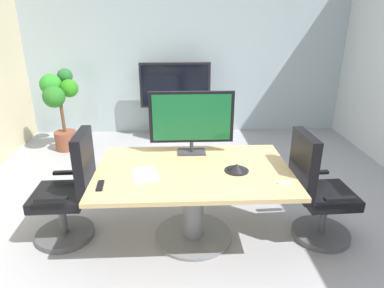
{
  "coord_description": "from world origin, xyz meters",
  "views": [
    {
      "loc": [
        -0.19,
        -2.88,
        2.09
      ],
      "look_at": [
        -0.05,
        0.17,
        0.89
      ],
      "focal_mm": 31.62,
      "sensor_mm": 36.0,
      "label": 1
    }
  ],
  "objects_px": {
    "office_chair_right": "(317,196)",
    "potted_plant": "(60,102)",
    "wall_display_unit": "(176,113)",
    "tv_monitor": "(192,119)",
    "office_chair_left": "(70,196)",
    "remote_control": "(100,186)",
    "conference_table": "(193,188)",
    "conference_phone": "(237,168)"
  },
  "relations": [
    {
      "from": "office_chair_left",
      "to": "office_chair_right",
      "type": "distance_m",
      "value": 2.35
    },
    {
      "from": "office_chair_left",
      "to": "office_chair_right",
      "type": "relative_size",
      "value": 1.0
    },
    {
      "from": "potted_plant",
      "to": "conference_phone",
      "type": "distance_m",
      "value": 3.39
    },
    {
      "from": "tv_monitor",
      "to": "wall_display_unit",
      "type": "distance_m",
      "value": 2.62
    },
    {
      "from": "tv_monitor",
      "to": "conference_phone",
      "type": "bearing_deg",
      "value": -49.54
    },
    {
      "from": "wall_display_unit",
      "to": "remote_control",
      "type": "distance_m",
      "value": 3.3
    },
    {
      "from": "office_chair_left",
      "to": "remote_control",
      "type": "bearing_deg",
      "value": 46.35
    },
    {
      "from": "remote_control",
      "to": "potted_plant",
      "type": "bearing_deg",
      "value": 108.85
    },
    {
      "from": "conference_table",
      "to": "office_chair_left",
      "type": "height_order",
      "value": "office_chair_left"
    },
    {
      "from": "conference_table",
      "to": "office_chair_right",
      "type": "bearing_deg",
      "value": -2.8
    },
    {
      "from": "conference_table",
      "to": "office_chair_left",
      "type": "distance_m",
      "value": 1.18
    },
    {
      "from": "conference_table",
      "to": "tv_monitor",
      "type": "distance_m",
      "value": 0.69
    },
    {
      "from": "tv_monitor",
      "to": "conference_phone",
      "type": "relative_size",
      "value": 3.82
    },
    {
      "from": "office_chair_left",
      "to": "conference_table",
      "type": "bearing_deg",
      "value": 86.03
    },
    {
      "from": "potted_plant",
      "to": "conference_phone",
      "type": "bearing_deg",
      "value": -46.1
    },
    {
      "from": "tv_monitor",
      "to": "wall_display_unit",
      "type": "height_order",
      "value": "tv_monitor"
    },
    {
      "from": "conference_table",
      "to": "tv_monitor",
      "type": "relative_size",
      "value": 2.12
    },
    {
      "from": "wall_display_unit",
      "to": "remote_control",
      "type": "bearing_deg",
      "value": -100.88
    },
    {
      "from": "wall_display_unit",
      "to": "conference_phone",
      "type": "bearing_deg",
      "value": -79.43
    },
    {
      "from": "office_chair_right",
      "to": "remote_control",
      "type": "height_order",
      "value": "office_chair_right"
    },
    {
      "from": "office_chair_right",
      "to": "remote_control",
      "type": "distance_m",
      "value": 2.0
    },
    {
      "from": "office_chair_right",
      "to": "potted_plant",
      "type": "relative_size",
      "value": 0.86
    },
    {
      "from": "tv_monitor",
      "to": "office_chair_left",
      "type": "bearing_deg",
      "value": -163.76
    },
    {
      "from": "conference_phone",
      "to": "remote_control",
      "type": "relative_size",
      "value": 1.29
    },
    {
      "from": "conference_phone",
      "to": "remote_control",
      "type": "height_order",
      "value": "conference_phone"
    },
    {
      "from": "remote_control",
      "to": "conference_table",
      "type": "bearing_deg",
      "value": 16.11
    },
    {
      "from": "wall_display_unit",
      "to": "office_chair_right",
      "type": "bearing_deg",
      "value": -65.84
    },
    {
      "from": "office_chair_right",
      "to": "potted_plant",
      "type": "distance_m",
      "value": 3.98
    },
    {
      "from": "conference_table",
      "to": "wall_display_unit",
      "type": "relative_size",
      "value": 1.36
    },
    {
      "from": "office_chair_right",
      "to": "tv_monitor",
      "type": "height_order",
      "value": "tv_monitor"
    },
    {
      "from": "office_chair_left",
      "to": "potted_plant",
      "type": "distance_m",
      "value": 2.48
    },
    {
      "from": "office_chair_left",
      "to": "tv_monitor",
      "type": "relative_size",
      "value": 1.3
    },
    {
      "from": "wall_display_unit",
      "to": "tv_monitor",
      "type": "bearing_deg",
      "value": -86.21
    },
    {
      "from": "conference_table",
      "to": "conference_phone",
      "type": "xyz_separation_m",
      "value": [
        0.39,
        -0.06,
        0.23
      ]
    },
    {
      "from": "potted_plant",
      "to": "conference_table",
      "type": "bearing_deg",
      "value": -50.61
    },
    {
      "from": "office_chair_left",
      "to": "tv_monitor",
      "type": "bearing_deg",
      "value": 105.02
    },
    {
      "from": "conference_phone",
      "to": "conference_table",
      "type": "bearing_deg",
      "value": 171.71
    },
    {
      "from": "conference_table",
      "to": "office_chair_left",
      "type": "relative_size",
      "value": 1.64
    },
    {
      "from": "remote_control",
      "to": "conference_phone",
      "type": "bearing_deg",
      "value": 6.88
    },
    {
      "from": "office_chair_left",
      "to": "remote_control",
      "type": "xyz_separation_m",
      "value": [
        0.39,
        -0.36,
        0.3
      ]
    },
    {
      "from": "office_chair_right",
      "to": "tv_monitor",
      "type": "xyz_separation_m",
      "value": [
        -1.17,
        0.46,
        0.65
      ]
    },
    {
      "from": "conference_table",
      "to": "conference_phone",
      "type": "relative_size",
      "value": 8.11
    }
  ]
}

